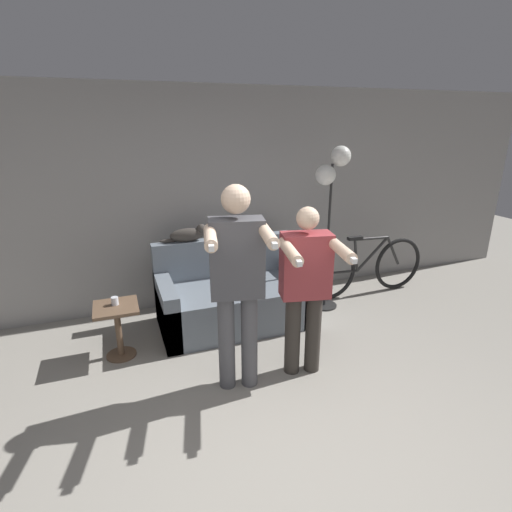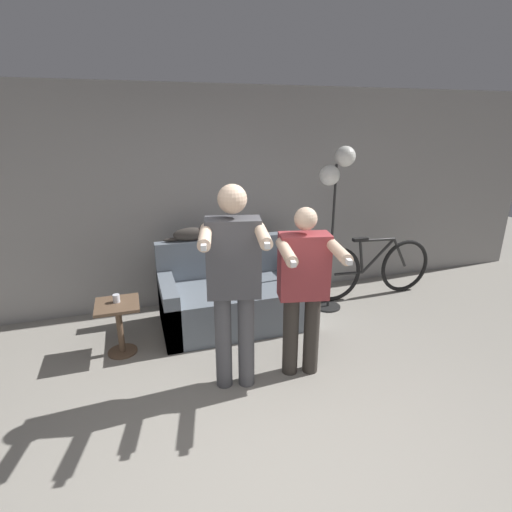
% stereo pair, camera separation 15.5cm
% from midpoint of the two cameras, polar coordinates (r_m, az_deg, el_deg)
% --- Properties ---
extents(ground_plane, '(16.00, 16.00, 0.00)m').
position_cam_midpoint_polar(ground_plane, '(3.03, 3.95, -27.82)').
color(ground_plane, gray).
extents(wall_back, '(10.00, 0.05, 2.60)m').
position_cam_midpoint_polar(wall_back, '(4.86, -7.91, 7.92)').
color(wall_back, gray).
rests_on(wall_back, ground_plane).
extents(couch, '(1.65, 0.89, 0.92)m').
position_cam_midpoint_polar(couch, '(4.55, -2.02, -6.01)').
color(couch, slate).
rests_on(couch, ground_plane).
extents(person_left, '(0.59, 0.75, 1.75)m').
position_cam_midpoint_polar(person_left, '(3.18, -1.81, -2.99)').
color(person_left, '#56565B').
rests_on(person_left, ground_plane).
extents(person_right, '(0.58, 0.74, 1.54)m').
position_cam_midpoint_polar(person_right, '(3.43, 8.12, -3.95)').
color(person_right, '#38332D').
rests_on(person_right, ground_plane).
extents(cat, '(0.53, 0.12, 0.19)m').
position_cam_midpoint_polar(cat, '(4.54, -8.15, 3.22)').
color(cat, '#3D3833').
rests_on(cat, couch).
extents(floor_lamp, '(0.41, 0.31, 1.94)m').
position_cam_midpoint_polar(floor_lamp, '(4.65, 12.35, 10.36)').
color(floor_lamp, black).
rests_on(floor_lamp, ground_plane).
extents(side_table, '(0.41, 0.41, 0.54)m').
position_cam_midpoint_polar(side_table, '(4.12, -18.00, -8.45)').
color(side_table, brown).
rests_on(side_table, ground_plane).
extents(cup, '(0.07, 0.07, 0.08)m').
position_cam_midpoint_polar(cup, '(4.06, -18.31, -5.78)').
color(cup, silver).
rests_on(cup, side_table).
extents(bicycle, '(1.76, 0.07, 0.81)m').
position_cam_midpoint_polar(bicycle, '(5.42, 16.89, -1.78)').
color(bicycle, black).
rests_on(bicycle, ground_plane).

